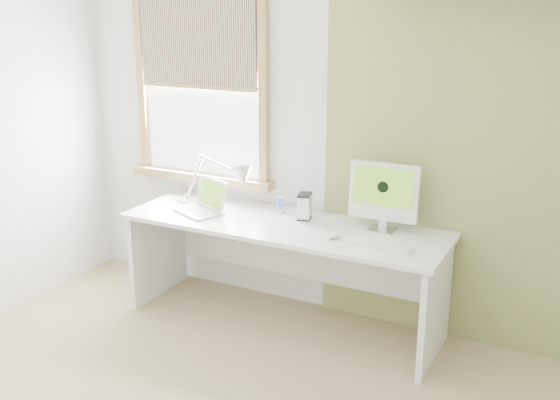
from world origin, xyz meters
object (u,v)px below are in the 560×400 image
Objects in this scene: desk at (287,248)px; external_drive at (305,206)px; imac at (384,193)px; laptop at (204,204)px; desk_lamp at (232,179)px.

desk is 12.66× the size of external_drive.
desk is 4.88× the size of imac.
laptop reaches higher than desk.
desk_lamp is 0.29m from laptop.
external_drive is (0.09, 0.09, 0.28)m from desk.
imac reaches higher than external_drive.
imac reaches higher than desk.
desk_lamp is at bearing 164.11° from desk.
imac is at bearing 10.19° from desk.
desk is 3.40× the size of desk_lamp.
laptop is at bearing -108.80° from desk_lamp.
external_drive is 0.39× the size of imac.
laptop reaches higher than external_drive.
desk_lamp reaches higher than laptop.
desk is at bearing 8.77° from laptop.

